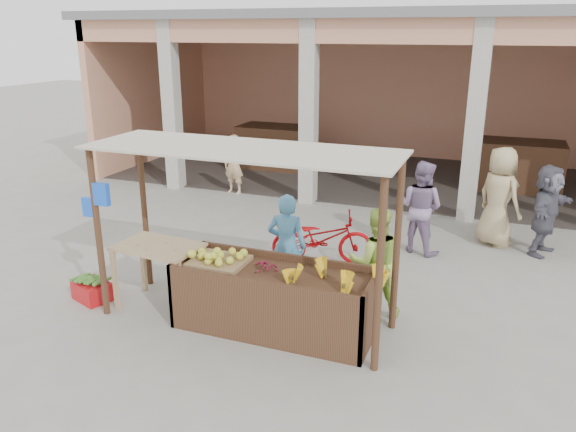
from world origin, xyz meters
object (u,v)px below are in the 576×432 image
at_px(motorcycle, 322,237).
at_px(vendor_green, 375,259).
at_px(fruit_stall, 274,301).
at_px(vendor_blue, 287,243).
at_px(red_crate, 92,291).
at_px(side_table, 159,255).

bearing_deg(motorcycle, vendor_green, -159.16).
height_order(vendor_green, motorcycle, vendor_green).
bearing_deg(fruit_stall, motorcycle, 92.16).
xyz_separation_m(fruit_stall, vendor_green, (1.12, 0.89, 0.42)).
distance_m(fruit_stall, vendor_green, 1.49).
bearing_deg(fruit_stall, vendor_blue, 101.74).
bearing_deg(red_crate, side_table, 31.95).
bearing_deg(motorcycle, vendor_blue, 155.88).
bearing_deg(side_table, motorcycle, 58.59).
height_order(side_table, vendor_green, vendor_green).
distance_m(vendor_blue, vendor_green, 1.33).
relative_size(vendor_blue, vendor_green, 1.03).
relative_size(red_crate, motorcycle, 0.30).
bearing_deg(motorcycle, fruit_stall, 162.90).
bearing_deg(side_table, vendor_green, 21.18).
bearing_deg(side_table, red_crate, -164.09).
xyz_separation_m(vendor_blue, motorcycle, (0.12, 1.35, -0.38)).
distance_m(fruit_stall, motorcycle, 2.34).
bearing_deg(red_crate, vendor_blue, 44.51).
height_order(red_crate, motorcycle, motorcycle).
height_order(side_table, red_crate, side_table).
xyz_separation_m(red_crate, vendor_blue, (2.61, 1.16, 0.70)).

